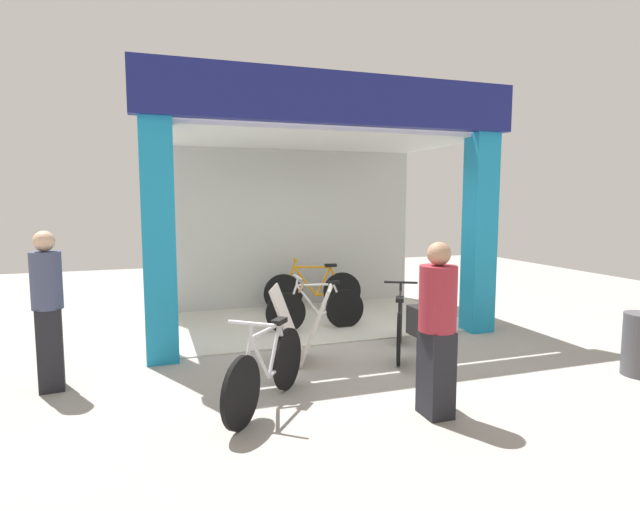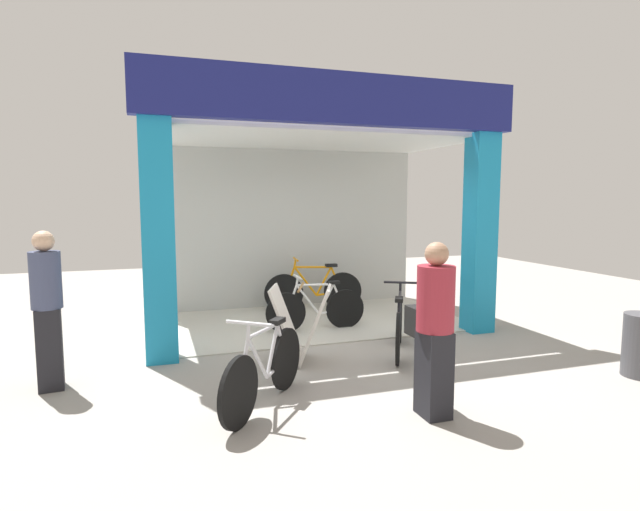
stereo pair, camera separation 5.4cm
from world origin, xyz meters
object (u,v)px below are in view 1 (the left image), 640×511
bicycle_inside_0 (316,309)px  pedestrian_0 (48,310)px  bicycle_parked_0 (400,326)px  bicycle_inside_1 (313,290)px  sandwich_board_sign (302,324)px  pedestrian_1 (436,327)px  bicycle_parked_1 (267,370)px

bicycle_inside_0 → pedestrian_0: size_ratio=0.93×
bicycle_inside_0 → bicycle_parked_0: (0.67, -1.40, 0.02)m
bicycle_inside_1 → sandwich_board_sign: 2.79m
pedestrian_0 → pedestrian_1: pedestrian_0 is taller
bicycle_inside_1 → pedestrian_1: pedestrian_1 is taller
bicycle_inside_1 → pedestrian_0: size_ratio=1.04×
sandwich_board_sign → bicycle_parked_0: bearing=-2.3°
sandwich_board_sign → pedestrian_1: size_ratio=0.59×
bicycle_parked_0 → pedestrian_1: pedestrian_1 is taller
bicycle_parked_1 → bicycle_inside_1: bearing=65.8°
bicycle_inside_1 → bicycle_parked_1: bicycle_inside_1 is taller
pedestrian_0 → bicycle_parked_0: bearing=-0.3°
bicycle_parked_0 → pedestrian_1: bearing=-108.1°
bicycle_inside_1 → bicycle_parked_0: bicycle_inside_1 is taller
bicycle_inside_1 → bicycle_inside_0: bearing=-106.2°
pedestrian_0 → bicycle_parked_1: bearing=-29.7°
bicycle_inside_1 → sandwich_board_sign: bicycle_inside_1 is taller
bicycle_inside_0 → bicycle_parked_1: size_ratio=1.18×
bicycle_inside_0 → bicycle_parked_0: bicycle_parked_0 is taller
bicycle_parked_0 → bicycle_inside_1: bearing=96.5°
bicycle_inside_1 → pedestrian_1: bearing=-93.7°
bicycle_inside_0 → pedestrian_1: size_ratio=0.96×
bicycle_parked_0 → bicycle_parked_1: 2.30m
sandwich_board_sign → pedestrian_1: (0.71, -1.85, 0.35)m
pedestrian_0 → bicycle_inside_0: bearing=22.3°
bicycle_parked_1 → pedestrian_0: (-2.02, 1.16, 0.48)m
bicycle_inside_0 → sandwich_board_sign: bearing=-115.2°
bicycle_inside_0 → bicycle_inside_1: bearing=73.8°
bicycle_parked_1 → pedestrian_1: (1.41, -0.67, 0.46)m
sandwich_board_sign → bicycle_parked_1: bearing=-120.7°
bicycle_parked_1 → pedestrian_0: 2.38m
bicycle_parked_0 → sandwich_board_sign: (-1.30, 0.05, 0.11)m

